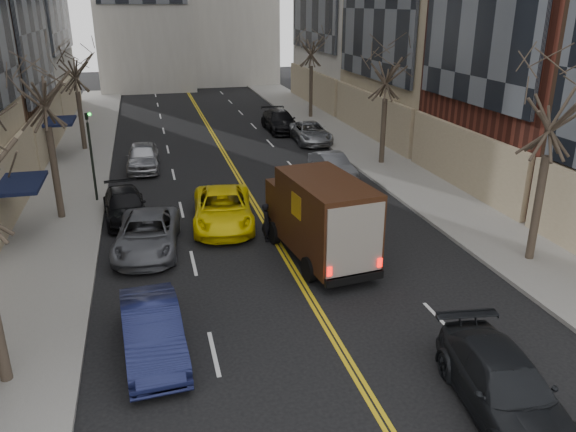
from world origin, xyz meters
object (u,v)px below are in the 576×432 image
(observer_sedan, at_px, (504,386))
(taxi, at_px, (223,209))
(pedestrian, at_px, (266,222))
(ups_truck, at_px, (320,218))

(observer_sedan, bearing_deg, taxi, 116.53)
(observer_sedan, distance_m, pedestrian, 11.92)
(taxi, bearing_deg, observer_sedan, -64.51)
(ups_truck, height_order, taxi, ups_truck)
(pedestrian, bearing_deg, taxi, 36.78)
(observer_sedan, height_order, taxi, taxi)
(ups_truck, distance_m, taxi, 5.37)
(ups_truck, height_order, observer_sedan, ups_truck)
(ups_truck, bearing_deg, taxi, 118.22)
(ups_truck, relative_size, observer_sedan, 1.22)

